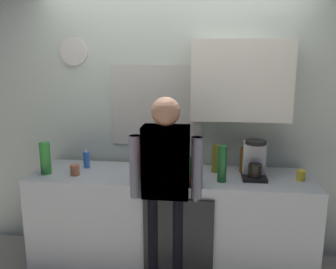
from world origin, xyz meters
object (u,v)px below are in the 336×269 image
object	(u,v)px
coffee_maker	(254,161)
potted_plant	(193,169)
cup_yellow_cup	(301,175)
bottle_amber_beer	(243,160)
bottle_red_vinegar	(253,160)
bottle_green_wine	(222,164)
person_guest	(166,180)
person_at_sink	(166,180)
bottle_clear_soda	(45,158)
bottle_dark_sauce	(155,169)
cup_terracotta_mug	(75,170)
dish_soap	(86,159)
bottle_olive_oil	(215,158)

from	to	relation	value
coffee_maker	potted_plant	world-z (taller)	coffee_maker
coffee_maker	cup_yellow_cup	size ratio (longest dim) A/B	3.88
bottle_amber_beer	bottle_red_vinegar	bearing A→B (deg)	18.19
bottle_green_wine	person_guest	distance (m)	0.48
bottle_amber_beer	person_at_sink	size ratio (longest dim) A/B	0.14
person_guest	bottle_clear_soda	bearing A→B (deg)	18.18
coffee_maker	cup_yellow_cup	world-z (taller)	coffee_maker
cup_yellow_cup	person_guest	xyz separation A→B (m)	(-1.08, -0.28, 0.01)
coffee_maker	person_guest	world-z (taller)	person_guest
bottle_clear_soda	person_guest	bearing A→B (deg)	-9.89
bottle_dark_sauce	bottle_clear_soda	xyz separation A→B (m)	(-0.96, 0.02, 0.05)
bottle_clear_soda	cup_terracotta_mug	size ratio (longest dim) A/B	3.04
bottle_amber_beer	cup_yellow_cup	world-z (taller)	bottle_amber_beer
bottle_dark_sauce	dish_soap	bearing A→B (deg)	161.08
bottle_red_vinegar	person_at_sink	size ratio (longest dim) A/B	0.14
potted_plant	person_guest	size ratio (longest dim) A/B	0.14
bottle_amber_beer	bottle_dark_sauce	world-z (taller)	bottle_amber_beer
bottle_amber_beer	bottle_red_vinegar	distance (m)	0.09
bottle_dark_sauce	cup_yellow_cup	distance (m)	1.20
bottle_amber_beer	bottle_olive_oil	world-z (taller)	bottle_olive_oil
bottle_red_vinegar	potted_plant	size ratio (longest dim) A/B	0.96
bottle_clear_soda	bottle_dark_sauce	bearing A→B (deg)	-1.27
coffee_maker	bottle_amber_beer	xyz separation A→B (m)	(-0.08, 0.15, -0.03)
potted_plant	bottle_clear_soda	bearing A→B (deg)	174.94
potted_plant	person_guest	bearing A→B (deg)	-160.18
bottle_red_vinegar	person_guest	bearing A→B (deg)	-147.03
potted_plant	person_at_sink	xyz separation A→B (m)	(-0.21, -0.07, -0.08)
bottle_dark_sauce	cup_terracotta_mug	bearing A→B (deg)	178.78
bottle_clear_soda	cup_terracotta_mug	bearing A→B (deg)	-1.39
bottle_amber_beer	bottle_green_wine	world-z (taller)	bottle_green_wine
bottle_amber_beer	bottle_olive_oil	bearing A→B (deg)	-174.05
cup_terracotta_mug	potted_plant	xyz separation A→B (m)	(1.02, -0.11, 0.09)
cup_yellow_cup	bottle_green_wine	bearing A→B (deg)	-170.18
bottle_clear_soda	cup_yellow_cup	size ratio (longest dim) A/B	3.29
coffee_maker	person_guest	size ratio (longest dim) A/B	0.21
coffee_maker	potted_plant	bearing A→B (deg)	-156.61
coffee_maker	person_at_sink	distance (m)	0.77
bottle_olive_oil	cup_terracotta_mug	bearing A→B (deg)	-169.15
potted_plant	person_at_sink	size ratio (longest dim) A/B	0.14
coffee_maker	bottle_green_wine	world-z (taller)	coffee_maker
bottle_dark_sauce	dish_soap	size ratio (longest dim) A/B	1.00
bottle_dark_sauce	potted_plant	bearing A→B (deg)	-16.19
coffee_maker	cup_terracotta_mug	size ratio (longest dim) A/B	3.59
bottle_red_vinegar	bottle_olive_oil	xyz separation A→B (m)	(-0.33, -0.05, 0.02)
bottle_olive_oil	cup_terracotta_mug	size ratio (longest dim) A/B	2.72
bottle_clear_soda	bottle_olive_oil	world-z (taller)	bottle_clear_soda
cup_terracotta_mug	dish_soap	bearing A→B (deg)	82.86
bottle_red_vinegar	cup_yellow_cup	world-z (taller)	bottle_red_vinegar
bottle_clear_soda	bottle_green_wine	xyz separation A→B (m)	(1.51, -0.02, 0.01)
bottle_red_vinegar	cup_yellow_cup	size ratio (longest dim) A/B	2.59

